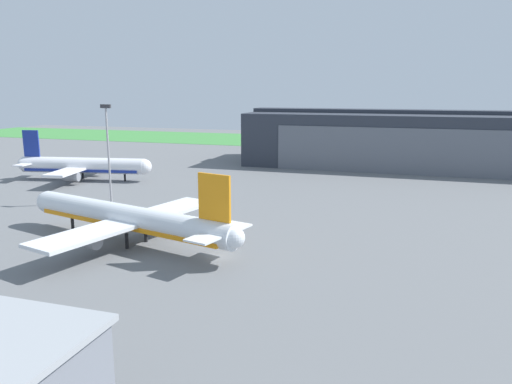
% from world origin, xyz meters
% --- Properties ---
extents(ground_plane, '(440.00, 440.00, 0.00)m').
position_xyz_m(ground_plane, '(0.00, 0.00, 0.00)').
color(ground_plane, slate).
extents(grass_field_strip, '(440.00, 56.00, 0.08)m').
position_xyz_m(grass_field_strip, '(0.00, 167.60, 0.04)').
color(grass_field_strip, '#418A40').
rests_on(grass_field_strip, ground_plane).
extents(maintenance_hangar, '(104.86, 34.72, 18.33)m').
position_xyz_m(maintenance_hangar, '(26.22, 101.41, 8.71)').
color(maintenance_hangar, '#2D333D').
rests_on(maintenance_hangar, ground_plane).
extents(airliner_near_right, '(44.26, 35.72, 13.26)m').
position_xyz_m(airliner_near_right, '(-16.76, 1.67, 4.30)').
color(airliner_near_right, silver).
rests_on(airliner_near_right, ground_plane).
extents(airliner_far_right, '(38.47, 30.21, 13.71)m').
position_xyz_m(airliner_far_right, '(-59.65, 47.87, 4.01)').
color(airliner_far_right, white).
rests_on(airliner_far_right, ground_plane).
extents(apron_light_mast, '(2.40, 0.50, 21.71)m').
position_xyz_m(apron_light_mast, '(-36.10, 25.57, 12.54)').
color(apron_light_mast, '#99999E').
rests_on(apron_light_mast, ground_plane).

